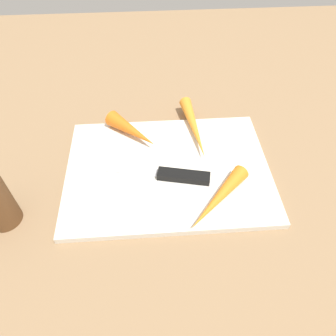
{
  "coord_description": "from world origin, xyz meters",
  "views": [
    {
      "loc": [
        -0.03,
        -0.37,
        0.43
      ],
      "look_at": [
        0.0,
        0.0,
        0.01
      ],
      "focal_mm": 33.73,
      "sensor_mm": 36.0,
      "label": 1
    }
  ],
  "objects_px": {
    "carrot_longest": "(194,127)",
    "knife": "(176,176)",
    "carrot_medium": "(218,198)",
    "carrot_shortest": "(132,131)",
    "cutting_board": "(168,170)"
  },
  "relations": [
    {
      "from": "cutting_board",
      "to": "knife",
      "type": "relative_size",
      "value": 1.8
    },
    {
      "from": "knife",
      "to": "carrot_longest",
      "type": "relative_size",
      "value": 1.21
    },
    {
      "from": "carrot_longest",
      "to": "carrot_medium",
      "type": "distance_m",
      "value": 0.17
    },
    {
      "from": "cutting_board",
      "to": "carrot_medium",
      "type": "distance_m",
      "value": 0.11
    },
    {
      "from": "carrot_longest",
      "to": "carrot_medium",
      "type": "bearing_deg",
      "value": -0.68
    },
    {
      "from": "knife",
      "to": "carrot_longest",
      "type": "distance_m",
      "value": 0.12
    },
    {
      "from": "carrot_longest",
      "to": "knife",
      "type": "bearing_deg",
      "value": -27.83
    },
    {
      "from": "cutting_board",
      "to": "carrot_longest",
      "type": "xyz_separation_m",
      "value": [
        0.06,
        0.09,
        0.02
      ]
    },
    {
      "from": "knife",
      "to": "carrot_medium",
      "type": "bearing_deg",
      "value": 149.06
    },
    {
      "from": "knife",
      "to": "carrot_longest",
      "type": "xyz_separation_m",
      "value": [
        0.05,
        0.11,
        0.01
      ]
    },
    {
      "from": "carrot_medium",
      "to": "carrot_longest",
      "type": "bearing_deg",
      "value": -131.18
    },
    {
      "from": "carrot_longest",
      "to": "carrot_medium",
      "type": "xyz_separation_m",
      "value": [
        0.02,
        -0.17,
        0.0
      ]
    },
    {
      "from": "cutting_board",
      "to": "carrot_longest",
      "type": "relative_size",
      "value": 2.18
    },
    {
      "from": "carrot_longest",
      "to": "carrot_shortest",
      "type": "xyz_separation_m",
      "value": [
        -0.12,
        -0.01,
        0.0
      ]
    },
    {
      "from": "carrot_longest",
      "to": "carrot_shortest",
      "type": "distance_m",
      "value": 0.12
    }
  ]
}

